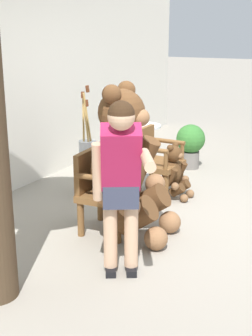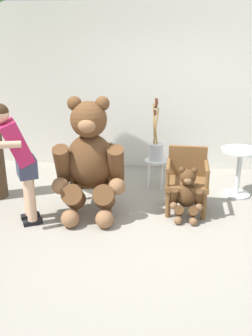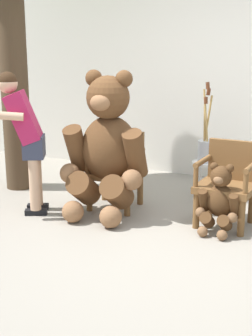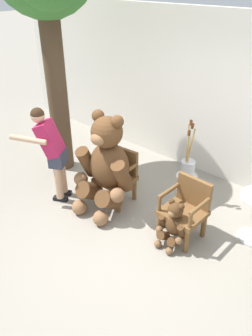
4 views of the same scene
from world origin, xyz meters
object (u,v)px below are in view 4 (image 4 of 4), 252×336
at_px(teddy_bear_large, 106,164).
at_px(teddy_bear_small, 173,224).
at_px(white_stool, 186,181).
at_px(person_visitor, 51,148).
at_px(wooden_chair_left, 118,175).
at_px(brush_bucket, 188,166).
at_px(wooden_chair_right, 186,208).

xyz_separation_m(teddy_bear_large, teddy_bear_small, (1.27, -0.01, -0.42)).
xyz_separation_m(teddy_bear_large, white_stool, (0.82, 0.99, -0.41)).
height_order(person_visitor, white_stool, person_visitor).
height_order(wooden_chair_left, brush_bucket, brush_bucket).
distance_m(wooden_chair_left, brush_bucket, 1.12).
height_order(teddy_bear_small, brush_bucket, brush_bucket).
bearing_deg(wooden_chair_right, brush_bucket, 121.99).
xyz_separation_m(wooden_chair_right, person_visitor, (-2.07, -0.65, 0.46)).
height_order(wooden_chair_left, teddy_bear_small, wooden_chair_left).
height_order(wooden_chair_right, teddy_bear_small, wooden_chair_right).
bearing_deg(teddy_bear_small, brush_bucket, 114.10).
distance_m(teddy_bear_small, brush_bucket, 1.14).
distance_m(wooden_chair_right, white_stool, 0.86).
bearing_deg(wooden_chair_right, white_stool, 121.83).
bearing_deg(brush_bucket, person_visitor, -139.85).
bearing_deg(wooden_chair_left, person_visitor, -140.62).
distance_m(teddy_bear_large, white_stool, 1.35).
height_order(person_visitor, brush_bucket, person_visitor).
distance_m(wooden_chair_left, person_visitor, 1.12).
bearing_deg(person_visitor, white_stool, 40.12).
bearing_deg(person_visitor, teddy_bear_large, 25.44).
xyz_separation_m(teddy_bear_large, brush_bucket, (0.82, 0.99, -0.13)).
xyz_separation_m(teddy_bear_large, person_visitor, (-0.80, -0.38, 0.15)).
distance_m(teddy_bear_large, brush_bucket, 1.29).
bearing_deg(teddy_bear_small, wooden_chair_right, 89.42).
bearing_deg(person_visitor, teddy_bear_small, 10.04).
bearing_deg(wooden_chair_right, wooden_chair_left, -179.99).
bearing_deg(teddy_bear_small, teddy_bear_large, 179.37).
relative_size(teddy_bear_large, teddy_bear_small, 2.23).
distance_m(wooden_chair_left, teddy_bear_small, 1.32).
bearing_deg(teddy_bear_small, wooden_chair_left, 167.69).
bearing_deg(brush_bucket, wooden_chair_right, -58.01).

